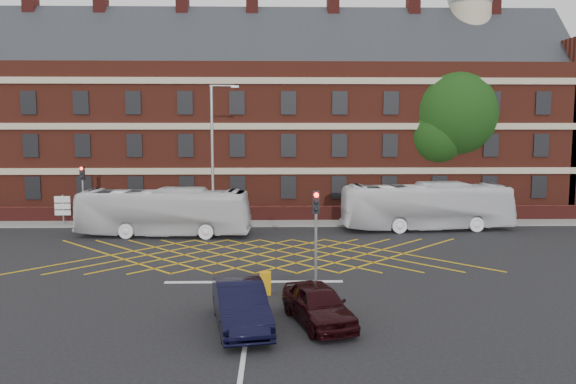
{
  "coord_description": "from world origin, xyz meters",
  "views": [
    {
      "loc": [
        0.99,
        -28.07,
        6.9
      ],
      "look_at": [
        1.64,
        1.5,
        3.5
      ],
      "focal_mm": 35.0,
      "sensor_mm": 36.0,
      "label": 1
    }
  ],
  "objects_px": {
    "car_navy": "(241,306)",
    "traffic_light_far": "(83,203)",
    "bus_left": "(164,212)",
    "direction_signs": "(63,207)",
    "traffic_light_near": "(316,250)",
    "utility_cabinet": "(265,283)",
    "street_lamp": "(214,182)",
    "deciduous_tree": "(449,121)",
    "bus_right": "(427,206)",
    "car_maroon": "(318,304)"
  },
  "relations": [
    {
      "from": "car_navy",
      "to": "car_maroon",
      "type": "relative_size",
      "value": 1.13
    },
    {
      "from": "bus_left",
      "to": "deciduous_tree",
      "type": "bearing_deg",
      "value": -59.58
    },
    {
      "from": "car_navy",
      "to": "street_lamp",
      "type": "height_order",
      "value": "street_lamp"
    },
    {
      "from": "traffic_light_far",
      "to": "bus_left",
      "type": "bearing_deg",
      "value": -25.6
    },
    {
      "from": "deciduous_tree",
      "to": "utility_cabinet",
      "type": "bearing_deg",
      "value": -122.0
    },
    {
      "from": "traffic_light_far",
      "to": "direction_signs",
      "type": "height_order",
      "value": "traffic_light_far"
    },
    {
      "from": "car_navy",
      "to": "traffic_light_near",
      "type": "distance_m",
      "value": 5.3
    },
    {
      "from": "deciduous_tree",
      "to": "direction_signs",
      "type": "xyz_separation_m",
      "value": [
        -29.32,
        -7.12,
        -6.07
      ]
    },
    {
      "from": "car_maroon",
      "to": "traffic_light_far",
      "type": "distance_m",
      "value": 24.39
    },
    {
      "from": "car_navy",
      "to": "traffic_light_near",
      "type": "xyz_separation_m",
      "value": [
        2.91,
        4.33,
        0.99
      ]
    },
    {
      "from": "bus_left",
      "to": "direction_signs",
      "type": "height_order",
      "value": "bus_left"
    },
    {
      "from": "traffic_light_near",
      "to": "car_navy",
      "type": "bearing_deg",
      "value": -123.88
    },
    {
      "from": "traffic_light_far",
      "to": "direction_signs",
      "type": "xyz_separation_m",
      "value": [
        -1.71,
        0.72,
        -0.39
      ]
    },
    {
      "from": "bus_right",
      "to": "car_maroon",
      "type": "bearing_deg",
      "value": 149.96
    },
    {
      "from": "bus_right",
      "to": "deciduous_tree",
      "type": "xyz_separation_m",
      "value": [
        4.14,
        9.01,
        5.85
      ]
    },
    {
      "from": "traffic_light_far",
      "to": "street_lamp",
      "type": "distance_m",
      "value": 9.64
    },
    {
      "from": "deciduous_tree",
      "to": "street_lamp",
      "type": "distance_m",
      "value": 21.38
    },
    {
      "from": "car_navy",
      "to": "car_maroon",
      "type": "xyz_separation_m",
      "value": [
        2.71,
        0.32,
        -0.07
      ]
    },
    {
      "from": "car_maroon",
      "to": "direction_signs",
      "type": "height_order",
      "value": "direction_signs"
    },
    {
      "from": "bus_right",
      "to": "traffic_light_far",
      "type": "distance_m",
      "value": 23.5
    },
    {
      "from": "bus_right",
      "to": "traffic_light_near",
      "type": "distance_m",
      "value": 16.59
    },
    {
      "from": "traffic_light_far",
      "to": "direction_signs",
      "type": "bearing_deg",
      "value": 157.14
    },
    {
      "from": "bus_left",
      "to": "car_navy",
      "type": "bearing_deg",
      "value": -156.74
    },
    {
      "from": "street_lamp",
      "to": "bus_right",
      "type": "bearing_deg",
      "value": 4.48
    },
    {
      "from": "car_maroon",
      "to": "deciduous_tree",
      "type": "xyz_separation_m",
      "value": [
        12.88,
        27.25,
        6.74
      ]
    },
    {
      "from": "car_navy",
      "to": "traffic_light_near",
      "type": "bearing_deg",
      "value": 45.5
    },
    {
      "from": "deciduous_tree",
      "to": "utility_cabinet",
      "type": "relative_size",
      "value": 12.76
    },
    {
      "from": "car_maroon",
      "to": "utility_cabinet",
      "type": "xyz_separation_m",
      "value": [
        -1.93,
        3.56,
        -0.24
      ]
    },
    {
      "from": "car_navy",
      "to": "street_lamp",
      "type": "distance_m",
      "value": 17.84
    },
    {
      "from": "traffic_light_near",
      "to": "street_lamp",
      "type": "height_order",
      "value": "street_lamp"
    },
    {
      "from": "traffic_light_near",
      "to": "utility_cabinet",
      "type": "distance_m",
      "value": 2.53
    },
    {
      "from": "traffic_light_near",
      "to": "traffic_light_far",
      "type": "relative_size",
      "value": 1.0
    },
    {
      "from": "bus_left",
      "to": "street_lamp",
      "type": "bearing_deg",
      "value": -74.68
    },
    {
      "from": "car_navy",
      "to": "deciduous_tree",
      "type": "height_order",
      "value": "deciduous_tree"
    },
    {
      "from": "direction_signs",
      "to": "car_navy",
      "type": "bearing_deg",
      "value": -56.1
    },
    {
      "from": "car_navy",
      "to": "utility_cabinet",
      "type": "distance_m",
      "value": 3.97
    },
    {
      "from": "bus_left",
      "to": "direction_signs",
      "type": "distance_m",
      "value": 8.62
    },
    {
      "from": "deciduous_tree",
      "to": "traffic_light_far",
      "type": "xyz_separation_m",
      "value": [
        -27.61,
        -7.84,
        -5.69
      ]
    },
    {
      "from": "traffic_light_near",
      "to": "traffic_light_far",
      "type": "height_order",
      "value": "same"
    },
    {
      "from": "car_maroon",
      "to": "utility_cabinet",
      "type": "height_order",
      "value": "car_maroon"
    },
    {
      "from": "street_lamp",
      "to": "bus_left",
      "type": "bearing_deg",
      "value": -168.51
    },
    {
      "from": "traffic_light_far",
      "to": "traffic_light_near",
      "type": "bearing_deg",
      "value": -45.87
    },
    {
      "from": "direction_signs",
      "to": "street_lamp",
      "type": "bearing_deg",
      "value": -15.37
    },
    {
      "from": "car_navy",
      "to": "traffic_light_far",
      "type": "relative_size",
      "value": 1.11
    },
    {
      "from": "car_navy",
      "to": "street_lamp",
      "type": "bearing_deg",
      "value": 88.49
    },
    {
      "from": "traffic_light_near",
      "to": "street_lamp",
      "type": "relative_size",
      "value": 0.45
    },
    {
      "from": "car_maroon",
      "to": "deciduous_tree",
      "type": "distance_m",
      "value": 30.88
    },
    {
      "from": "traffic_light_far",
      "to": "street_lamp",
      "type": "height_order",
      "value": "street_lamp"
    },
    {
      "from": "street_lamp",
      "to": "car_maroon",
      "type": "bearing_deg",
      "value": -72.18
    },
    {
      "from": "car_navy",
      "to": "utility_cabinet",
      "type": "relative_size",
      "value": 5.02
    }
  ]
}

